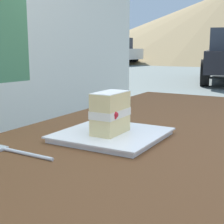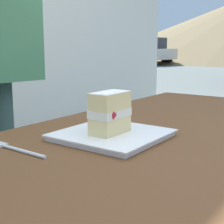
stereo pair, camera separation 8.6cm
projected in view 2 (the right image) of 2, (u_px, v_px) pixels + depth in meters
The scene contains 5 objects.
patio_table at pixel (216, 180), 0.83m from camera, with size 1.57×1.06×0.77m.
dessert_plate at pixel (112, 135), 0.87m from camera, with size 0.25×0.25×0.02m.
cake_slice at pixel (110, 113), 0.85m from camera, with size 0.11×0.07×0.10m.
dessert_fork at pixel (16, 149), 0.76m from camera, with size 0.02×0.17×0.01m.
parked_car_extra at pixel (141, 51), 19.11m from camera, with size 2.40×4.06×1.48m.
Camera 2 is at (0.78, 0.25, 1.00)m, focal length 54.57 mm.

